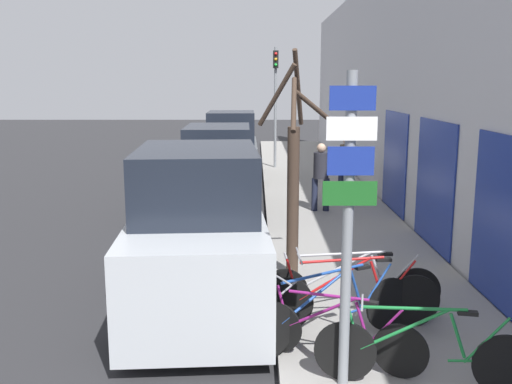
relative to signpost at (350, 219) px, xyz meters
name	(u,v)px	position (x,y,z in m)	size (l,w,h in m)	color
ground_plane	(226,228)	(-1.68, 7.28, -1.98)	(80.00, 80.00, 0.00)	#28282B
sidewalk_curb	(324,201)	(0.92, 10.08, -1.91)	(3.20, 32.00, 0.15)	gray
building_facade	(392,87)	(2.67, 9.97, 1.24)	(0.23, 32.00, 6.50)	#BCBCC1
signpost	(350,219)	(0.00, 0.00, 0.00)	(0.54, 0.13, 3.31)	gray
bicycle_0	(425,354)	(0.83, -0.08, -1.44)	(2.27, 0.59, 0.93)	black
bicycle_1	(338,334)	(-0.02, 0.45, -1.47)	(1.89, 0.93, 0.85)	black
bicycle_2	(333,312)	(0.00, 0.97, -1.42)	(2.25, 1.16, 0.97)	black
bicycle_3	(352,298)	(0.30, 1.43, -1.42)	(2.40, 0.44, 0.98)	black
bicycle_4	(352,288)	(0.37, 1.85, -1.43)	(2.52, 0.44, 0.93)	black
parked_car_0	(201,235)	(-1.79, 2.61, -0.88)	(2.32, 4.80, 2.43)	#B2B7BC
parked_car_1	(220,175)	(-1.89, 8.57, -0.93)	(2.01, 4.69, 2.30)	black
parked_car_2	(233,151)	(-1.78, 13.71, -0.91)	(1.99, 4.26, 2.40)	#51565B
pedestrian_near	(348,163)	(1.59, 10.14, -0.83)	(0.45, 0.39, 1.73)	#1E2338
pedestrian_far	(323,172)	(0.69, 8.49, -0.84)	(0.45, 0.38, 1.71)	#1E2338
street_tree	(295,178)	(-0.32, 3.60, -0.18)	(1.38, 1.75, 3.73)	#3D2D23
traffic_light	(277,91)	(-0.21, 16.07, 1.05)	(0.20, 0.30, 4.50)	gray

